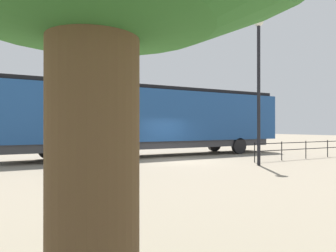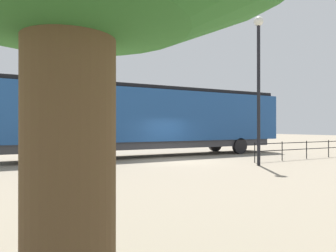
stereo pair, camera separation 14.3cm
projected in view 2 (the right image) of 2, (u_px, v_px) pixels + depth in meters
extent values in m
plane|color=gray|center=(182.00, 161.00, 17.37)|extent=(120.00, 120.00, 0.00)
cube|color=navy|center=(152.00, 116.00, 20.27)|extent=(3.06, 18.92, 3.13)
cube|color=black|center=(250.00, 124.00, 24.30)|extent=(2.94, 2.33, 2.19)
cube|color=black|center=(152.00, 90.00, 20.28)|extent=(2.75, 18.17, 0.24)
cube|color=#38383D|center=(152.00, 144.00, 20.26)|extent=(2.75, 17.41, 0.45)
cylinder|color=black|center=(215.00, 144.00, 24.41)|extent=(0.30, 1.10, 1.10)
cylinder|color=black|center=(240.00, 146.00, 22.00)|extent=(0.30, 1.10, 1.10)
cylinder|color=black|center=(48.00, 149.00, 18.52)|extent=(0.30, 1.10, 1.10)
cylinder|color=black|center=(57.00, 153.00, 16.11)|extent=(0.30, 1.10, 1.10)
cylinder|color=black|center=(259.00, 95.00, 15.36)|extent=(0.16, 0.16, 6.83)
sphere|color=silver|center=(259.00, 21.00, 15.38)|extent=(0.46, 0.46, 0.46)
cube|color=black|center=(318.00, 142.00, 19.08)|extent=(0.04, 10.21, 0.04)
cube|color=black|center=(318.00, 148.00, 19.08)|extent=(0.04, 10.21, 0.04)
cylinder|color=black|center=(255.00, 153.00, 16.59)|extent=(0.05, 0.05, 1.05)
cylinder|color=black|center=(282.00, 151.00, 17.59)|extent=(0.05, 0.05, 1.05)
cylinder|color=black|center=(307.00, 150.00, 18.58)|extent=(0.05, 0.05, 1.05)
cylinder|color=black|center=(329.00, 149.00, 19.57)|extent=(0.05, 0.05, 1.05)
cylinder|color=brown|center=(69.00, 198.00, 1.71)|extent=(0.50, 0.50, 2.92)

